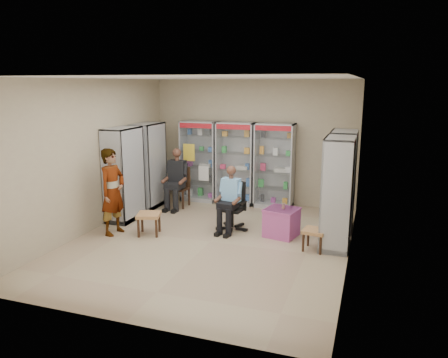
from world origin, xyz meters
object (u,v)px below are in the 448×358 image
(woven_stool_a, at_px, (314,240))
(woven_stool_b, at_px, (149,224))
(office_chair, at_px, (232,206))
(cabinet_left_near, at_px, (124,174))
(cabinet_back_right, at_px, (274,166))
(seated_shopkeeper, at_px, (232,200))
(standing_man, at_px, (113,192))
(cabinet_right_near, at_px, (337,193))
(wooden_chair, at_px, (179,187))
(cabinet_back_mid, at_px, (236,163))
(pink_trunk, at_px, (281,222))
(cabinet_right_far, at_px, (342,181))
(cabinet_back_left, at_px, (200,161))
(cabinet_left_far, at_px, (149,165))

(woven_stool_a, height_order, woven_stool_b, woven_stool_b)
(office_chair, bearing_deg, cabinet_left_near, -169.80)
(cabinet_back_right, height_order, woven_stool_b, cabinet_back_right)
(seated_shopkeeper, xyz_separation_m, woven_stool_b, (-1.45, -0.76, -0.41))
(cabinet_back_right, relative_size, standing_man, 1.18)
(cabinet_right_near, distance_m, wooden_chair, 4.10)
(cabinet_back_right, relative_size, office_chair, 2.04)
(cabinet_back_mid, height_order, wooden_chair, cabinet_back_mid)
(pink_trunk, relative_size, woven_stool_a, 1.48)
(cabinet_right_far, relative_size, cabinet_left_near, 1.00)
(pink_trunk, relative_size, standing_man, 0.34)
(cabinet_back_mid, xyz_separation_m, office_chair, (0.53, -1.93, -0.51))
(cabinet_back_mid, distance_m, cabinet_back_right, 0.95)
(cabinet_back_right, relative_size, wooden_chair, 2.13)
(cabinet_back_left, distance_m, seated_shopkeeper, 2.50)
(cabinet_right_near, distance_m, cabinet_left_near, 4.46)
(cabinet_back_mid, distance_m, seated_shopkeeper, 2.08)
(cabinet_right_near, distance_m, pink_trunk, 1.29)
(cabinet_back_right, bearing_deg, cabinet_back_mid, 180.00)
(cabinet_back_right, distance_m, cabinet_left_far, 2.98)
(office_chair, xyz_separation_m, woven_stool_a, (1.72, -0.59, -0.30))
(pink_trunk, xyz_separation_m, woven_stool_b, (-2.47, -0.76, -0.06))
(cabinet_right_near, relative_size, standing_man, 1.18)
(cabinet_left_far, bearing_deg, cabinet_right_far, 87.43)
(cabinet_left_far, bearing_deg, woven_stool_b, 27.91)
(cabinet_back_left, distance_m, cabinet_back_mid, 0.95)
(cabinet_right_near, distance_m, woven_stool_b, 3.62)
(cabinet_back_mid, bearing_deg, standing_man, -118.86)
(cabinet_right_near, height_order, pink_trunk, cabinet_right_near)
(cabinet_back_mid, height_order, standing_man, cabinet_back_mid)
(cabinet_right_far, relative_size, cabinet_right_near, 1.00)
(standing_man, bearing_deg, cabinet_back_mid, -21.68)
(office_chair, height_order, woven_stool_b, office_chair)
(cabinet_left_near, height_order, standing_man, cabinet_left_near)
(cabinet_right_far, xyz_separation_m, pink_trunk, (-1.03, -0.85, -0.73))
(cabinet_right_near, bearing_deg, seated_shopkeeper, 82.95)
(cabinet_back_mid, xyz_separation_m, woven_stool_b, (-0.92, -2.74, -0.78))
(woven_stool_a, bearing_deg, standing_man, -174.29)
(cabinet_left_near, xyz_separation_m, woven_stool_b, (0.96, -0.71, -0.78))
(cabinet_back_mid, relative_size, cabinet_left_far, 1.00)
(cabinet_right_far, xyz_separation_m, cabinet_left_near, (-4.46, -0.90, 0.00))
(cabinet_back_mid, bearing_deg, cabinet_back_left, 180.00)
(cabinet_left_far, relative_size, seated_shopkeeper, 1.61)
(cabinet_back_left, bearing_deg, pink_trunk, -38.38)
(cabinet_back_left, distance_m, wooden_chair, 0.94)
(cabinet_back_right, distance_m, cabinet_right_far, 1.98)
(cabinet_right_far, height_order, standing_man, cabinet_right_far)
(cabinet_back_mid, distance_m, wooden_chair, 1.50)
(pink_trunk, relative_size, woven_stool_b, 1.32)
(cabinet_left_far, distance_m, cabinet_left_near, 1.10)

